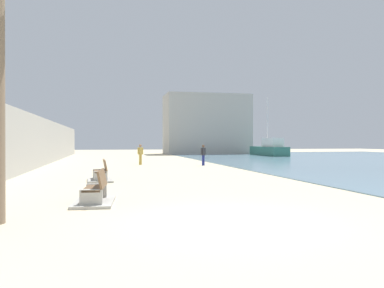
# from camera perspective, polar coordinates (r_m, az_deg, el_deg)

# --- Properties ---
(ground_plane) EXTENTS (120.00, 120.00, 0.00)m
(ground_plane) POSITION_cam_1_polar(r_m,az_deg,el_deg) (26.52, -6.86, -3.53)
(ground_plane) COLOR beige
(seawall) EXTENTS (0.80, 64.00, 3.54)m
(seawall) POSITION_cam_1_polar(r_m,az_deg,el_deg) (26.79, -23.04, 0.27)
(seawall) COLOR #ADAAA3
(seawall) RESTS_ON ground
(bench_near) EXTENTS (1.27, 2.18, 0.98)m
(bench_near) POSITION_cam_1_polar(r_m,az_deg,el_deg) (11.67, -14.08, -7.35)
(bench_near) COLOR #ADAAA3
(bench_near) RESTS_ON ground
(bench_far) EXTENTS (1.20, 2.15, 0.98)m
(bench_far) POSITION_cam_1_polar(r_m,az_deg,el_deg) (18.20, -13.33, -4.58)
(bench_far) COLOR #ADAAA3
(bench_far) RESTS_ON ground
(person_walking) EXTENTS (0.45, 0.34, 1.56)m
(person_walking) POSITION_cam_1_polar(r_m,az_deg,el_deg) (28.98, 1.67, -1.42)
(person_walking) COLOR navy
(person_walking) RESTS_ON ground
(person_standing) EXTENTS (0.46, 0.33, 1.59)m
(person_standing) POSITION_cam_1_polar(r_m,az_deg,el_deg) (30.15, -7.61, -1.31)
(person_standing) COLOR gold
(person_standing) RESTS_ON ground
(boat_distant) EXTENTS (2.17, 7.99, 7.44)m
(boat_distant) POSITION_cam_1_polar(r_m,az_deg,el_deg) (49.55, 11.33, -0.71)
(boat_distant) COLOR #337060
(boat_distant) RESTS_ON water_bay
(harbor_building) EXTENTS (12.00, 6.00, 8.54)m
(harbor_building) POSITION_cam_1_polar(r_m,az_deg,el_deg) (56.22, 2.15, 2.89)
(harbor_building) COLOR #ADAAA3
(harbor_building) RESTS_ON ground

